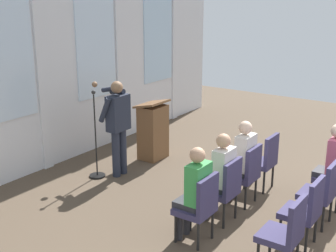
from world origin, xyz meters
TOP-DOWN VIEW (x-y plane):
  - rear_partition at (0.04, 6.02)m, footprint 10.41×0.14m
  - speaker at (0.13, 4.66)m, footprint 0.51×0.69m
  - mic_stand at (-0.16, 4.91)m, footprint 0.28×0.28m
  - lectern at (1.15, 4.67)m, footprint 0.60×0.48m
  - chair_r0_c0 at (-1.02, 2.31)m, footprint 0.46×0.44m
  - audience_r0_c0 at (-1.02, 2.39)m, footprint 0.36×0.39m
  - chair_r0_c1 at (-0.34, 2.31)m, footprint 0.46×0.44m
  - audience_r0_c1 at (-0.34, 2.39)m, footprint 0.36×0.39m
  - chair_r0_c2 at (0.34, 2.31)m, footprint 0.46×0.44m
  - audience_r0_c2 at (0.34, 2.39)m, footprint 0.36×0.39m
  - chair_r0_c3 at (1.02, 2.31)m, footprint 0.46×0.44m
  - chair_r1_c0 at (-1.02, 1.16)m, footprint 0.46×0.44m
  - chair_r1_c1 at (-0.34, 1.16)m, footprint 0.46×0.44m
  - chair_r1_c2 at (0.34, 1.16)m, footprint 0.46×0.44m
  - chair_r1_c3 at (1.02, 1.16)m, footprint 0.46×0.44m
  - audience_r1_c3 at (1.02, 1.25)m, footprint 0.36×0.39m

SIDE VIEW (x-z plane):
  - mic_stand at x=-0.16m, z-range -0.44..1.11m
  - chair_r0_c0 at x=-1.02m, z-range 0.06..1.00m
  - chair_r0_c1 at x=-0.34m, z-range 0.06..1.00m
  - chair_r0_c2 at x=0.34m, z-range 0.06..1.00m
  - chair_r0_c3 at x=1.02m, z-range 0.06..1.00m
  - chair_r1_c0 at x=-1.02m, z-range 0.06..1.00m
  - chair_r1_c1 at x=-0.34m, z-range 0.06..1.00m
  - chair_r1_c2 at x=0.34m, z-range 0.06..1.00m
  - chair_r1_c3 at x=1.02m, z-range 0.06..1.00m
  - lectern at x=1.15m, z-range -0.03..1.13m
  - audience_r1_c3 at x=1.02m, z-range 0.07..1.37m
  - audience_r0_c0 at x=-1.02m, z-range 0.07..1.37m
  - audience_r0_c1 at x=-0.34m, z-range 0.07..1.37m
  - audience_r0_c2 at x=0.34m, z-range 0.07..1.39m
  - speaker at x=0.13m, z-range 0.14..1.83m
  - rear_partition at x=0.04m, z-range 0.01..4.38m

